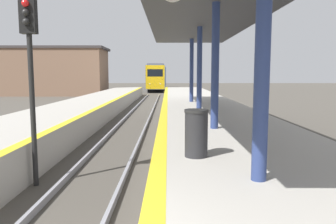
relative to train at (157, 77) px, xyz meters
The scene contains 5 objects.
train is the anchor object (origin of this frame).
signal_near 50.02m from the train, 91.55° to the right, with size 0.36×0.31×4.48m.
station_canopy 45.47m from the train, 85.91° to the right, with size 4.39×19.70×3.94m.
trash_bin 51.25m from the train, 87.33° to the right, with size 0.48×0.48×0.95m.
station_building 19.74m from the train, 129.80° to the right, with size 13.08×6.18×6.09m.
Camera 1 is at (1.83, -2.50, 2.65)m, focal length 35.00 mm.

